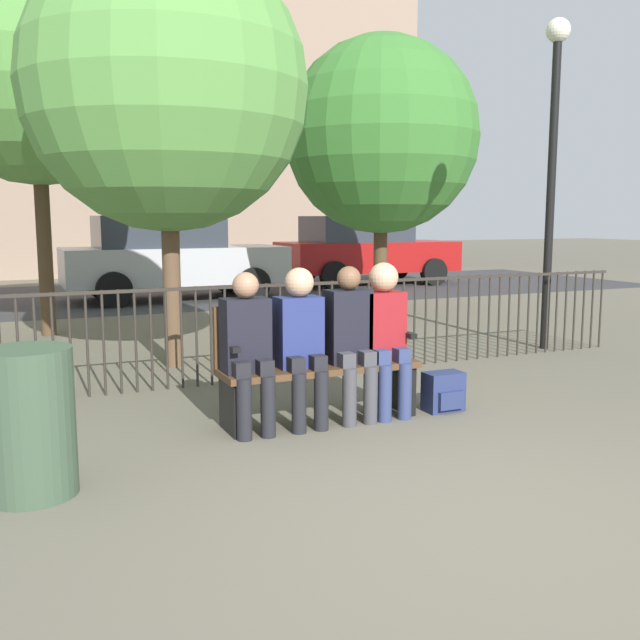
# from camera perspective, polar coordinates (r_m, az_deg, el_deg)

# --- Properties ---
(ground_plane) EXTENTS (80.00, 80.00, 0.00)m
(ground_plane) POSITION_cam_1_polar(r_m,az_deg,el_deg) (3.91, 13.56, -15.89)
(ground_plane) COLOR #605B4C
(park_bench) EXTENTS (1.58, 0.45, 0.92)m
(park_bench) POSITION_cam_1_polar(r_m,az_deg,el_deg) (5.59, -0.33, -3.05)
(park_bench) COLOR #4C331E
(park_bench) RESTS_ON ground
(seated_person_0) EXTENTS (0.34, 0.39, 1.19)m
(seated_person_0) POSITION_cam_1_polar(r_m,az_deg,el_deg) (5.23, -5.80, -1.96)
(seated_person_0) COLOR black
(seated_person_0) RESTS_ON ground
(seated_person_1) EXTENTS (0.34, 0.39, 1.21)m
(seated_person_1) POSITION_cam_1_polar(r_m,az_deg,el_deg) (5.37, -1.54, -1.41)
(seated_person_1) COLOR black
(seated_person_1) RESTS_ON ground
(seated_person_2) EXTENTS (0.34, 0.39, 1.21)m
(seated_person_2) POSITION_cam_1_polar(r_m,az_deg,el_deg) (5.55, 2.43, -1.26)
(seated_person_2) COLOR #3D3D42
(seated_person_2) RESTS_ON ground
(seated_person_3) EXTENTS (0.34, 0.39, 1.23)m
(seated_person_3) POSITION_cam_1_polar(r_m,az_deg,el_deg) (5.69, 5.19, -0.74)
(seated_person_3) COLOR navy
(seated_person_3) RESTS_ON ground
(backpack) EXTENTS (0.32, 0.23, 0.32)m
(backpack) POSITION_cam_1_polar(r_m,az_deg,el_deg) (5.97, 9.87, -5.70)
(backpack) COLOR navy
(backpack) RESTS_ON ground
(fence_railing) EXTENTS (9.01, 0.03, 0.95)m
(fence_railing) POSITION_cam_1_polar(r_m,az_deg,el_deg) (6.91, -5.34, -0.34)
(fence_railing) COLOR #2D2823
(fence_railing) RESTS_ON ground
(tree_0) EXTENTS (2.92, 2.92, 4.35)m
(tree_0) POSITION_cam_1_polar(r_m,az_deg,el_deg) (7.78, -12.22, 17.65)
(tree_0) COLOR brown
(tree_0) RESTS_ON ground
(tree_1) EXTENTS (3.18, 3.18, 4.50)m
(tree_1) POSITION_cam_1_polar(r_m,az_deg,el_deg) (12.04, 4.96, 14.45)
(tree_1) COLOR #4C3823
(tree_1) RESTS_ON ground
(tree_3) EXTENTS (3.15, 3.15, 5.15)m
(tree_3) POSITION_cam_1_polar(r_m,az_deg,el_deg) (10.42, -21.88, 18.60)
(tree_3) COLOR #4C3823
(tree_3) RESTS_ON ground
(lamp_post) EXTENTS (0.28, 0.28, 3.85)m
(lamp_post) POSITION_cam_1_polar(r_m,az_deg,el_deg) (9.03, 18.17, 13.82)
(lamp_post) COLOR black
(lamp_post) RESTS_ON ground
(street_surface) EXTENTS (24.00, 6.00, 0.01)m
(street_surface) POSITION_cam_1_polar(r_m,az_deg,el_deg) (15.04, -15.63, 1.86)
(street_surface) COLOR #333335
(street_surface) RESTS_ON ground
(parked_car_1) EXTENTS (4.20, 1.94, 1.62)m
(parked_car_1) POSITION_cam_1_polar(r_m,az_deg,el_deg) (14.15, -11.88, 5.01)
(parked_car_1) COLOR #B7B7BC
(parked_car_1) RESTS_ON ground
(parked_car_2) EXTENTS (4.20, 1.94, 1.62)m
(parked_car_2) POSITION_cam_1_polar(r_m,az_deg,el_deg) (17.03, 3.58, 5.68)
(parked_car_2) COLOR maroon
(parked_car_2) RESTS_ON ground
(building_facade) EXTENTS (20.00, 6.00, 15.30)m
(building_facade) POSITION_cam_1_polar(r_m,az_deg,el_deg) (23.69, -19.59, 22.56)
(building_facade) COLOR gray
(building_facade) RESTS_ON ground
(trash_bin) EXTENTS (0.51, 0.51, 0.86)m
(trash_bin) POSITION_cam_1_polar(r_m,az_deg,el_deg) (4.40, -22.24, -7.60)
(trash_bin) COLOR #384C38
(trash_bin) RESTS_ON ground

